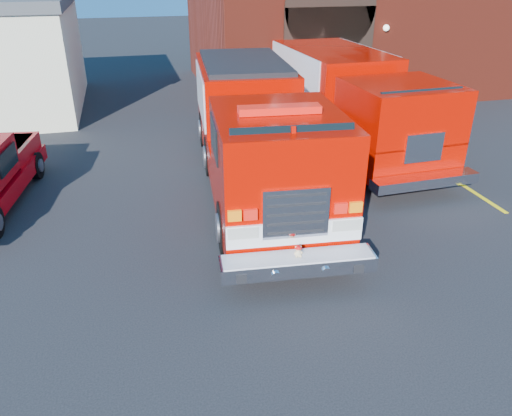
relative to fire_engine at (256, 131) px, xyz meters
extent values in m
plane|color=black|center=(-1.00, -2.65, -1.55)|extent=(100.00, 100.00, 0.00)
cube|color=yellow|center=(5.50, -1.65, -1.55)|extent=(0.12, 3.00, 0.01)
cube|color=yellow|center=(5.50, 1.35, -1.55)|extent=(0.12, 3.00, 0.01)
cube|color=yellow|center=(5.50, 4.35, -1.55)|extent=(0.12, 3.00, 0.01)
cube|color=black|center=(4.50, 6.33, 0.45)|extent=(3.60, 0.12, 4.00)
cylinder|color=black|center=(4.50, 6.33, 2.45)|extent=(3.60, 0.12, 3.60)
cylinder|color=black|center=(-1.43, -3.12, -0.99)|extent=(0.46, 1.14, 1.12)
cylinder|color=black|center=(0.79, -3.34, -0.99)|extent=(0.46, 1.14, 1.12)
cube|color=#AF0900|center=(0.00, 0.00, -0.69)|extent=(3.41, 9.33, 0.91)
cube|color=#AF0900|center=(0.23, 2.32, 0.48)|extent=(2.96, 4.69, 1.62)
cube|color=#AF0900|center=(-0.29, -2.93, 0.53)|extent=(2.84, 3.48, 1.52)
cube|color=black|center=(-0.41, -4.19, 0.93)|extent=(2.23, 0.30, 0.95)
cube|color=red|center=(-0.29, -2.93, 1.37)|extent=(1.65, 0.50, 0.14)
cube|color=white|center=(-0.45, -4.57, -0.48)|extent=(2.53, 0.31, 0.45)
cube|color=silver|center=(-0.45, -4.58, -0.08)|extent=(1.22, 0.18, 0.95)
cube|color=silver|center=(-0.48, -4.85, -0.96)|extent=(2.88, 0.83, 0.28)
cube|color=#B7B7BF|center=(-1.04, 2.44, 0.48)|extent=(0.40, 3.64, 1.32)
cube|color=#B7B7BF|center=(1.50, 2.19, 0.48)|extent=(0.40, 3.64, 1.32)
sphere|color=#DDB687|center=(-0.48, -4.85, -0.74)|extent=(0.14, 0.14, 0.13)
sphere|color=#DDB687|center=(-0.48, -4.85, -0.65)|extent=(0.11, 0.11, 0.10)
sphere|color=#DDB687|center=(-0.51, -4.84, -0.61)|extent=(0.04, 0.04, 0.04)
sphere|color=#DDB687|center=(-0.44, -4.84, -0.61)|extent=(0.04, 0.04, 0.04)
ellipsoid|color=red|center=(-0.48, -4.85, -0.62)|extent=(0.12, 0.12, 0.06)
cylinder|color=red|center=(-0.48, -4.86, -0.63)|extent=(0.14, 0.14, 0.01)
cylinder|color=black|center=(2.64, -0.53, -0.97)|extent=(0.40, 1.17, 1.16)
cylinder|color=black|center=(4.95, -0.46, -0.97)|extent=(0.40, 1.17, 1.16)
cube|color=#AF0900|center=(3.70, 2.45, -0.65)|extent=(2.89, 8.50, 0.95)
cube|color=#AF0900|center=(3.66, 4.03, 0.56)|extent=(2.79, 5.34, 1.58)
cube|color=#AF0900|center=(3.80, -0.50, 0.45)|extent=(2.71, 2.61, 1.37)
cube|color=#B7B7BF|center=(2.33, 3.98, 0.45)|extent=(0.18, 4.42, 1.79)
cube|color=#B7B7BF|center=(4.98, 4.07, 0.45)|extent=(0.18, 4.42, 1.79)
cube|color=silver|center=(3.84, -2.02, -0.97)|extent=(2.86, 0.56, 0.26)
camera|label=1|loc=(-3.13, -12.06, 3.97)|focal=35.00mm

